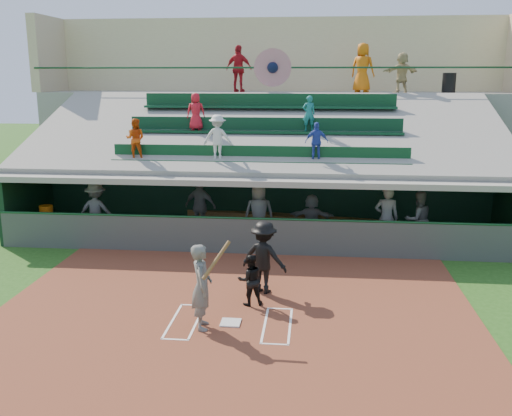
# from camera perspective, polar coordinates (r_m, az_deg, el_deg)

# --- Properties ---
(ground) EXTENTS (100.00, 100.00, 0.00)m
(ground) POSITION_cam_1_polar(r_m,az_deg,el_deg) (12.73, -2.55, -11.51)
(ground) COLOR #214C15
(ground) RESTS_ON ground
(dirt_slab) EXTENTS (11.00, 9.00, 0.02)m
(dirt_slab) POSITION_cam_1_polar(r_m,az_deg,el_deg) (13.17, -2.23, -10.57)
(dirt_slab) COLOR brown
(dirt_slab) RESTS_ON ground
(home_plate) EXTENTS (0.43, 0.43, 0.03)m
(home_plate) POSITION_cam_1_polar(r_m,az_deg,el_deg) (12.71, -2.55, -11.37)
(home_plate) COLOR silver
(home_plate) RESTS_ON dirt_slab
(batters_box_chalk) EXTENTS (2.65, 1.85, 0.01)m
(batters_box_chalk) POSITION_cam_1_polar(r_m,az_deg,el_deg) (12.72, -2.55, -11.42)
(batters_box_chalk) COLOR white
(batters_box_chalk) RESTS_ON dirt_slab
(dugout_floor) EXTENTS (16.00, 3.50, 0.04)m
(dugout_floor) POSITION_cam_1_polar(r_m,az_deg,el_deg) (19.02, 0.40, -2.99)
(dugout_floor) COLOR gray
(dugout_floor) RESTS_ON ground
(concourse_slab) EXTENTS (20.00, 3.00, 4.60)m
(concourse_slab) POSITION_cam_1_polar(r_m,az_deg,el_deg) (25.18, 1.88, 6.28)
(concourse_slab) COLOR gray
(concourse_slab) RESTS_ON ground
(grandstand) EXTENTS (20.40, 10.40, 7.80)m
(grandstand) POSITION_cam_1_polar(r_m,az_deg,el_deg) (22.23, 1.31, 5.27)
(grandstand) COLOR #474B47
(grandstand) RESTS_ON ground
(batter_at_plate) EXTENTS (0.91, 0.80, 1.95)m
(batter_at_plate) POSITION_cam_1_polar(r_m,az_deg,el_deg) (12.21, -5.44, -7.80)
(batter_at_plate) COLOR #535550
(batter_at_plate) RESTS_ON dirt_slab
(catcher) EXTENTS (0.71, 0.63, 1.23)m
(catcher) POSITION_cam_1_polar(r_m,az_deg,el_deg) (13.44, -0.59, -7.19)
(catcher) COLOR black
(catcher) RESTS_ON dirt_slab
(home_umpire) EXTENTS (1.33, 1.02, 1.82)m
(home_umpire) POSITION_cam_1_polar(r_m,az_deg,el_deg) (14.11, 0.79, -4.94)
(home_umpire) COLOR black
(home_umpire) RESTS_ON dirt_slab
(dugout_bench) EXTENTS (16.17, 3.34, 0.49)m
(dugout_bench) POSITION_cam_1_polar(r_m,az_deg,el_deg) (20.24, 1.07, -1.22)
(dugout_bench) COLOR olive
(dugout_bench) RESTS_ON dugout_floor
(white_table) EXTENTS (0.81, 0.65, 0.64)m
(white_table) POSITION_cam_1_polar(r_m,az_deg,el_deg) (20.14, -20.34, -1.90)
(white_table) COLOR white
(white_table) RESTS_ON dugout_floor
(water_cooler) EXTENTS (0.44, 0.44, 0.44)m
(water_cooler) POSITION_cam_1_polar(r_m,az_deg,el_deg) (20.04, -20.24, -0.38)
(water_cooler) COLOR #CD610C
(water_cooler) RESTS_ON white_table
(dugout_player_a) EXTENTS (1.21, 0.70, 1.88)m
(dugout_player_a) POSITION_cam_1_polar(r_m,az_deg,el_deg) (19.37, -15.68, -0.26)
(dugout_player_a) COLOR #585A55
(dugout_player_a) RESTS_ON dugout_floor
(dugout_player_b) EXTENTS (1.19, 0.73, 1.90)m
(dugout_player_b) POSITION_cam_1_polar(r_m,az_deg,el_deg) (19.33, -5.57, 0.18)
(dugout_player_b) COLOR #62645F
(dugout_player_b) RESTS_ON dugout_floor
(dugout_player_c) EXTENTS (1.01, 0.72, 1.93)m
(dugout_player_c) POSITION_cam_1_polar(r_m,az_deg,el_deg) (18.20, 0.30, -0.52)
(dugout_player_c) COLOR #585B55
(dugout_player_c) RESTS_ON dugout_floor
(dugout_player_d) EXTENTS (1.48, 0.57, 1.56)m
(dugout_player_d) POSITION_cam_1_polar(r_m,az_deg,el_deg) (18.44, 5.57, -0.99)
(dugout_player_d) COLOR #5E615B
(dugout_player_d) RESTS_ON dugout_floor
(dugout_player_e) EXTENTS (0.75, 0.52, 1.99)m
(dugout_player_e) POSITION_cam_1_polar(r_m,az_deg,el_deg) (17.91, 12.90, -1.00)
(dugout_player_e) COLOR #5A5D58
(dugout_player_e) RESTS_ON dugout_floor
(dugout_player_f) EXTENTS (1.04, 0.92, 1.79)m
(dugout_player_f) POSITION_cam_1_polar(r_m,az_deg,el_deg) (18.38, 15.90, -1.12)
(dugout_player_f) COLOR #535651
(dugout_player_f) RESTS_ON dugout_floor
(trash_bin) EXTENTS (0.53, 0.53, 0.80)m
(trash_bin) POSITION_cam_1_polar(r_m,az_deg,el_deg) (24.90, 18.74, 11.76)
(trash_bin) COLOR black
(trash_bin) RESTS_ON concourse_slab
(concourse_staff_a) EXTENTS (1.22, 0.75, 1.94)m
(concourse_staff_a) POSITION_cam_1_polar(r_m,az_deg,el_deg) (24.74, -1.72, 13.76)
(concourse_staff_a) COLOR #AA131B
(concourse_staff_a) RESTS_ON concourse_slab
(concourse_staff_b) EXTENTS (1.14, 0.96, 1.99)m
(concourse_staff_b) POSITION_cam_1_polar(r_m,az_deg,el_deg) (24.36, 10.60, 13.61)
(concourse_staff_b) COLOR #C35F0B
(concourse_staff_b) RESTS_ON concourse_slab
(concourse_staff_c) EXTENTS (1.56, 0.97, 1.60)m
(concourse_staff_c) POSITION_cam_1_polar(r_m,az_deg,el_deg) (24.02, 14.36, 12.98)
(concourse_staff_c) COLOR tan
(concourse_staff_c) RESTS_ON concourse_slab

